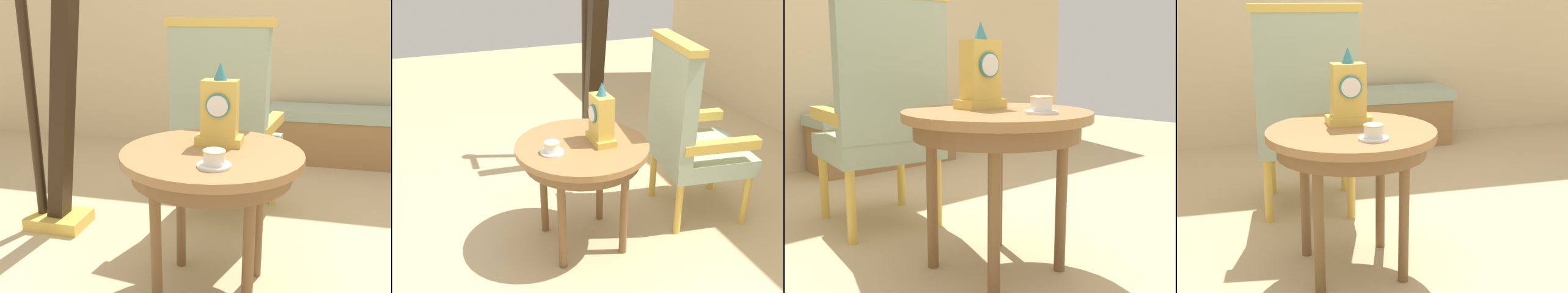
% 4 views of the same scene
% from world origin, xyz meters
% --- Properties ---
extents(ground_plane, '(10.00, 10.00, 0.00)m').
position_xyz_m(ground_plane, '(0.00, 0.00, 0.00)').
color(ground_plane, tan).
extents(side_table, '(0.72, 0.72, 0.64)m').
position_xyz_m(side_table, '(-0.09, -0.05, 0.56)').
color(side_table, '#9E7042').
rests_on(side_table, ground).
extents(teacup_left, '(0.12, 0.12, 0.06)m').
position_xyz_m(teacup_left, '(-0.04, -0.23, 0.67)').
color(teacup_left, white).
rests_on(teacup_left, side_table).
extents(mantel_clock, '(0.19, 0.11, 0.34)m').
position_xyz_m(mantel_clock, '(-0.08, 0.06, 0.77)').
color(mantel_clock, gold).
rests_on(mantel_clock, side_table).
extents(armchair, '(0.61, 0.60, 1.14)m').
position_xyz_m(armchair, '(-0.16, 0.66, 0.59)').
color(armchair, '#9EB299').
rests_on(armchair, ground).
extents(window_bench, '(1.18, 0.40, 0.44)m').
position_xyz_m(window_bench, '(0.58, 1.95, 0.22)').
color(window_bench, '#9EB299').
rests_on(window_bench, ground).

